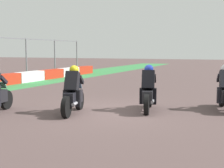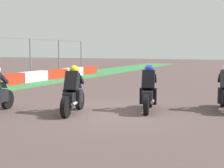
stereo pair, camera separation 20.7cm
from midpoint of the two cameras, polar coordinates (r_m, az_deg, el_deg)
The scene contains 3 objects.
ground_plane at distance 10.47m, azimuth 0.30°, elevation -4.91°, with size 120.00×120.00×0.00m, color brown.
rider_lane_b at distance 10.60m, azimuth 7.03°, elevation -1.40°, with size 2.02×0.66×1.51m.
rider_lane_c at distance 10.18m, azimuth -6.30°, elevation -1.70°, with size 2.02×0.66×1.51m.
Camera 2 is at (-9.33, -4.31, 1.99)m, focal length 51.76 mm.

